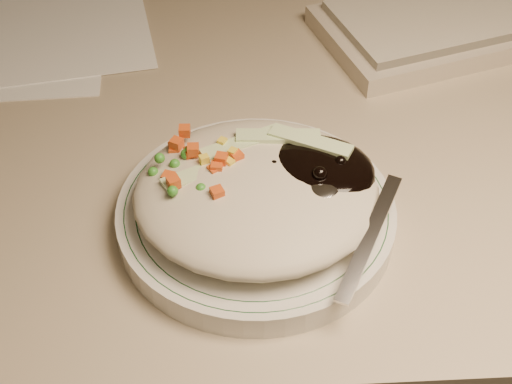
{
  "coord_description": "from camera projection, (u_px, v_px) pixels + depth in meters",
  "views": [
    {
      "loc": [
        -0.08,
        0.78,
        1.17
      ],
      "look_at": [
        -0.06,
        1.18,
        0.78
      ],
      "focal_mm": 50.0,
      "sensor_mm": 36.0,
      "label": 1
    }
  ],
  "objects": [
    {
      "name": "keyboard",
      "position": [
        509.0,
        9.0,
        0.8
      ],
      "size": [
        0.46,
        0.28,
        0.03
      ],
      "rotation": [
        0.0,
        0.0,
        0.31
      ],
      "color": "#BAAD98",
      "rests_on": "desk"
    },
    {
      "name": "plate_rim",
      "position": [
        256.0,
        206.0,
        0.57
      ],
      "size": [
        0.21,
        0.21,
        0.0
      ],
      "color": "#144723",
      "rests_on": "plate"
    },
    {
      "name": "desk",
      "position": [
        296.0,
        216.0,
        0.87
      ],
      "size": [
        1.4,
        0.7,
        0.74
      ],
      "color": "tan",
      "rests_on": "ground"
    },
    {
      "name": "plate",
      "position": [
        256.0,
        215.0,
        0.58
      ],
      "size": [
        0.22,
        0.22,
        0.02
      ],
      "primitive_type": "cylinder",
      "color": "silver",
      "rests_on": "desk"
    },
    {
      "name": "meal",
      "position": [
        261.0,
        187.0,
        0.56
      ],
      "size": [
        0.21,
        0.19,
        0.05
      ],
      "color": "#BBB298",
      "rests_on": "plate"
    }
  ]
}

